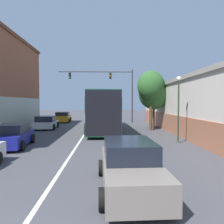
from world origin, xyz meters
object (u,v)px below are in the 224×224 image
object	(u,v)px
parked_car_left_far	(46,123)
parked_car_left_near	(13,136)
street_tree_far	(154,93)
street_lamp	(178,106)
traffic_signal_gantry	(111,84)
street_tree_near	(151,86)
parked_car_left_mid	(63,117)
bus	(102,109)
hatchback_foreground	(130,166)

from	to	relation	value
parked_car_left_far	parked_car_left_near	bearing A→B (deg)	-179.87
street_tree_far	street_lamp	bearing A→B (deg)	-90.22
traffic_signal_gantry	street_tree_near	size ratio (longest dim) A/B	1.71
traffic_signal_gantry	street_lamp	bearing A→B (deg)	-74.54
parked_car_left_near	street_tree_far	world-z (taller)	street_tree_far
parked_car_left_mid	parked_car_left_far	xyz separation A→B (m)	(-0.20, -7.63, -0.04)
parked_car_left_mid	street_tree_far	bearing A→B (deg)	-132.02
parked_car_left_near	street_lamp	xyz separation A→B (m)	(10.32, 1.06, 1.77)
traffic_signal_gantry	street_lamp	distance (m)	15.61
traffic_signal_gantry	street_tree_far	distance (m)	8.58
bus	traffic_signal_gantry	world-z (taller)	traffic_signal_gantry
bus	street_lamp	world-z (taller)	street_lamp
parked_car_left_near	traffic_signal_gantry	xyz separation A→B (m)	(6.22, 15.87, 4.49)
parked_car_left_near	street_tree_far	distance (m)	13.72
parked_car_left_mid	street_tree_near	distance (m)	14.09
street_lamp	street_tree_near	xyz separation A→B (m)	(-0.42, 6.69, 1.83)
parked_car_left_mid	street_lamp	bearing A→B (deg)	-150.11
street_lamp	street_tree_near	size ratio (longest dim) A/B	0.76
hatchback_foreground	parked_car_left_mid	distance (m)	24.16
street_tree_far	parked_car_left_mid	bearing A→B (deg)	142.10
parked_car_left_near	traffic_signal_gantry	world-z (taller)	traffic_signal_gantry
street_lamp	street_tree_far	xyz separation A→B (m)	(0.03, 7.45, 1.20)
bus	parked_car_left_far	xyz separation A→B (m)	(-5.69, 1.19, -1.40)
street_lamp	street_tree_far	world-z (taller)	street_tree_far
parked_car_left_near	parked_car_left_mid	distance (m)	16.79
street_tree_near	street_tree_far	bearing A→B (deg)	59.18
bus	street_lamp	bearing A→B (deg)	-145.35
street_lamp	bus	bearing A→B (deg)	126.58
parked_car_left_far	street_tree_far	bearing A→B (deg)	-96.42
hatchback_foreground	parked_car_left_near	world-z (taller)	hatchback_foreground
bus	parked_car_left_far	distance (m)	5.98
traffic_signal_gantry	street_lamp	world-z (taller)	traffic_signal_gantry
traffic_signal_gantry	street_lamp	xyz separation A→B (m)	(4.10, -14.81, -2.71)
bus	street_lamp	size ratio (longest dim) A/B	2.70
bus	hatchback_foreground	world-z (taller)	bus
parked_car_left_far	parked_car_left_mid	bearing A→B (deg)	-4.50
parked_car_left_far	street_tree_far	distance (m)	11.27
parked_car_left_near	traffic_signal_gantry	size ratio (longest dim) A/B	0.41
traffic_signal_gantry	parked_car_left_mid	bearing A→B (deg)	171.98
street_tree_near	parked_car_left_near	bearing A→B (deg)	-141.94
parked_car_left_far	street_tree_far	xyz separation A→B (m)	(10.84, -0.65, 3.01)
street_lamp	parked_car_left_far	bearing A→B (deg)	143.18
traffic_signal_gantry	street_tree_far	xyz separation A→B (m)	(4.13, -7.37, -1.51)
parked_car_left_near	street_lamp	world-z (taller)	street_lamp
hatchback_foreground	street_tree_near	bearing A→B (deg)	-16.05
bus	street_tree_far	distance (m)	5.42
bus	parked_car_left_mid	size ratio (longest dim) A/B	2.71
street_lamp	street_tree_far	bearing A→B (deg)	89.78
hatchback_foreground	parked_car_left_near	size ratio (longest dim) A/B	1.06
traffic_signal_gantry	street_tree_near	xyz separation A→B (m)	(3.68, -8.12, -0.88)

